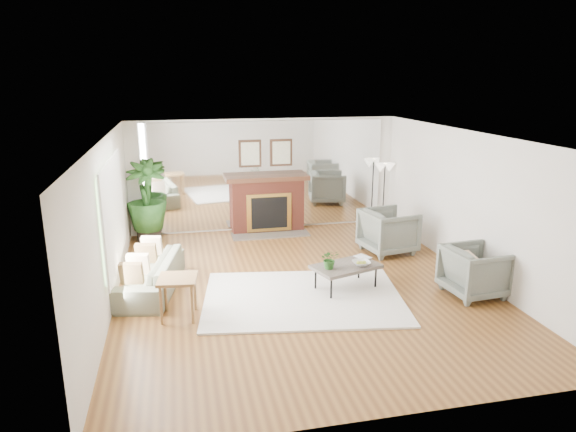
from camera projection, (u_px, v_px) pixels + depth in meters
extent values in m
plane|color=brown|center=(302.00, 286.00, 8.57)|extent=(7.00, 7.00, 0.00)
cube|color=white|center=(108.00, 226.00, 7.63)|extent=(0.02, 7.00, 2.50)
cube|color=white|center=(471.00, 205.00, 8.86)|extent=(0.02, 7.00, 2.50)
cube|color=white|center=(266.00, 175.00, 11.53)|extent=(6.00, 0.02, 2.50)
cube|color=silver|center=(266.00, 175.00, 11.51)|extent=(5.40, 0.04, 2.40)
cube|color=#B2E09E|center=(113.00, 212.00, 7.98)|extent=(0.04, 2.40, 1.50)
cube|color=maroon|center=(267.00, 205.00, 11.51)|extent=(1.60, 0.40, 1.20)
cube|color=gold|center=(269.00, 213.00, 11.34)|extent=(1.00, 0.04, 0.85)
cube|color=black|center=(269.00, 213.00, 11.32)|extent=(0.80, 0.04, 0.70)
cube|color=#564B44|center=(271.00, 234.00, 11.33)|extent=(1.70, 0.55, 0.03)
cube|color=#432615|center=(267.00, 178.00, 11.32)|extent=(1.85, 0.46, 0.10)
cube|color=#321F13|center=(250.00, 154.00, 11.27)|extent=(0.50, 0.04, 0.60)
cube|color=#321F13|center=(281.00, 153.00, 11.42)|extent=(0.50, 0.04, 0.60)
cube|color=white|center=(303.00, 298.00, 8.09)|extent=(3.39, 2.65, 0.03)
cube|color=#564B44|center=(346.00, 267.00, 8.35)|extent=(1.21, 0.92, 0.05)
cylinder|color=black|center=(331.00, 289.00, 8.00)|extent=(0.03, 0.03, 0.37)
cylinder|color=black|center=(376.00, 278.00, 8.44)|extent=(0.03, 0.03, 0.37)
cylinder|color=black|center=(316.00, 280.00, 8.37)|extent=(0.03, 0.03, 0.37)
cylinder|color=black|center=(359.00, 270.00, 8.81)|extent=(0.03, 0.03, 0.37)
imported|color=slate|center=(151.00, 274.00, 8.34)|extent=(1.11, 2.04, 0.56)
imported|color=slate|center=(388.00, 231.00, 10.15)|extent=(1.10, 1.08, 0.87)
imported|color=slate|center=(475.00, 271.00, 8.15)|extent=(0.95, 0.93, 0.80)
cube|color=olive|center=(177.00, 279.00, 7.33)|extent=(0.61, 0.61, 0.04)
cylinder|color=olive|center=(161.00, 305.00, 7.19)|extent=(0.04, 0.04, 0.59)
cylinder|color=olive|center=(192.00, 304.00, 7.22)|extent=(0.04, 0.04, 0.59)
cylinder|color=olive|center=(166.00, 293.00, 7.60)|extent=(0.04, 0.04, 0.59)
cylinder|color=olive|center=(195.00, 292.00, 7.64)|extent=(0.04, 0.04, 0.59)
cylinder|color=black|center=(149.00, 233.00, 10.91)|extent=(0.50, 0.50, 0.36)
imported|color=#2C6023|center=(146.00, 196.00, 10.70)|extent=(0.90, 0.90, 1.47)
cylinder|color=black|center=(382.00, 225.00, 12.05)|extent=(0.25, 0.25, 0.04)
cylinder|color=black|center=(384.00, 196.00, 11.86)|extent=(0.03, 0.03, 1.43)
cone|color=white|center=(381.00, 168.00, 11.67)|extent=(0.27, 0.27, 0.20)
cone|color=white|center=(389.00, 167.00, 11.71)|extent=(0.27, 0.27, 0.20)
imported|color=#2C6023|center=(330.00, 259.00, 8.15)|extent=(0.31, 0.27, 0.32)
imported|color=olive|center=(361.00, 263.00, 8.33)|extent=(0.31, 0.31, 0.07)
imported|color=olive|center=(359.00, 258.00, 8.62)|extent=(0.29, 0.32, 0.02)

